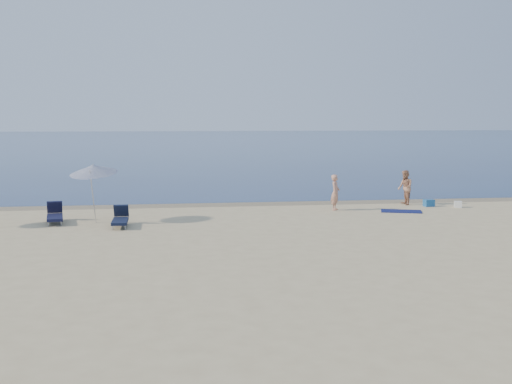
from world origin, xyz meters
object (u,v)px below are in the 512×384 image
Objects in this scene: person_left at (335,192)px; person_right at (405,188)px; blue_cooler at (429,203)px; umbrella_near at (93,169)px.

person_left is 0.97× the size of person_right.
person_right is at bearing 134.00° from blue_cooler.
blue_cooler is (0.94, -0.72, -0.68)m from person_right.
umbrella_near is (-15.47, -2.44, 2.00)m from blue_cooler.
person_left is 10.92m from umbrella_near.
blue_cooler is 0.18× the size of umbrella_near.
person_right is 3.60× the size of blue_cooler.
person_right is (3.86, 1.30, 0.03)m from person_left.
blue_cooler is at bearing 32.08° from umbrella_near.
person_left is at bearing -71.02° from person_right.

